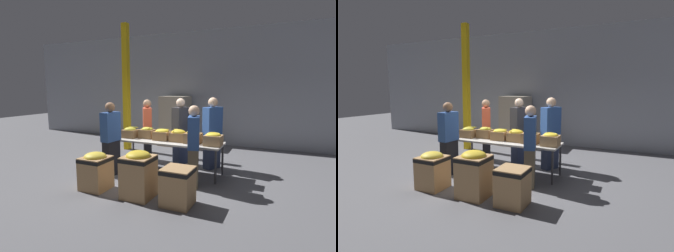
{
  "view_description": "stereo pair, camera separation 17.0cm",
  "coord_description": "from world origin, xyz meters",
  "views": [
    {
      "loc": [
        2.45,
        -5.55,
        2.01
      ],
      "look_at": [
        -0.13,
        0.21,
        1.09
      ],
      "focal_mm": 28.0,
      "sensor_mm": 36.0,
      "label": 1
    },
    {
      "loc": [
        2.61,
        -5.48,
        2.01
      ],
      "look_at": [
        -0.13,
        0.21,
        1.09
      ],
      "focal_mm": 28.0,
      "sensor_mm": 36.0,
      "label": 2
    }
  ],
  "objects": [
    {
      "name": "support_pillar",
      "position": [
        -2.24,
        1.65,
        2.0
      ],
      "size": [
        0.19,
        0.19,
        4.0
      ],
      "color": "yellow",
      "rests_on": "ground_plane"
    },
    {
      "name": "banana_box_3",
      "position": [
        0.22,
        0.03,
        0.91
      ],
      "size": [
        0.37,
        0.31,
        0.29
      ],
      "color": "olive",
      "rests_on": "sorting_table"
    },
    {
      "name": "volunteer_3",
      "position": [
        -0.98,
        0.73,
        0.84
      ],
      "size": [
        0.43,
        0.51,
        1.69
      ],
      "rotation": [
        0.0,
        0.0,
        -1.03
      ],
      "color": "black",
      "rests_on": "ground_plane"
    },
    {
      "name": "donation_bin_0",
      "position": [
        -0.91,
        -1.56,
        0.4
      ],
      "size": [
        0.52,
        0.52,
        0.75
      ],
      "color": "tan",
      "rests_on": "ground_plane"
    },
    {
      "name": "volunteer_2",
      "position": [
        -0.01,
        0.76,
        0.87
      ],
      "size": [
        0.35,
        0.51,
        1.74
      ],
      "rotation": [
        0.0,
        0.0,
        -1.84
      ],
      "color": "#2D3856",
      "rests_on": "ground_plane"
    },
    {
      "name": "volunteer_0",
      "position": [
        -1.15,
        -0.71,
        0.84
      ],
      "size": [
        0.27,
        0.47,
        1.69
      ],
      "rotation": [
        0.0,
        0.0,
        1.47
      ],
      "color": "black",
      "rests_on": "ground_plane"
    },
    {
      "name": "volunteer_4",
      "position": [
        0.84,
        0.73,
        0.88
      ],
      "size": [
        0.44,
        0.53,
        1.78
      ],
      "rotation": [
        0.0,
        0.0,
        -2.08
      ],
      "color": "#2D3856",
      "rests_on": "ground_plane"
    },
    {
      "name": "donation_bin_1",
      "position": [
        0.07,
        -1.56,
        0.47
      ],
      "size": [
        0.54,
        0.54,
        0.88
      ],
      "color": "tan",
      "rests_on": "ground_plane"
    },
    {
      "name": "ground_plane",
      "position": [
        0.0,
        0.0,
        0.0
      ],
      "size": [
        30.0,
        30.0,
        0.0
      ],
      "primitive_type": "plane",
      "color": "slate"
    },
    {
      "name": "volunteer_1",
      "position": [
        0.8,
        -0.6,
        0.83
      ],
      "size": [
        0.34,
        0.49,
        1.66
      ],
      "rotation": [
        0.0,
        0.0,
        1.86
      ],
      "color": "#6B604C",
      "rests_on": "ground_plane"
    },
    {
      "name": "banana_box_2",
      "position": [
        -0.2,
        0.02,
        0.91
      ],
      "size": [
        0.37,
        0.33,
        0.27
      ],
      "color": "olive",
      "rests_on": "sorting_table"
    },
    {
      "name": "donation_bin_2",
      "position": [
        0.85,
        -1.56,
        0.36
      ],
      "size": [
        0.51,
        0.51,
        0.66
      ],
      "color": "tan",
      "rests_on": "ground_plane"
    },
    {
      "name": "banana_box_4",
      "position": [
        0.6,
        -0.03,
        0.92
      ],
      "size": [
        0.37,
        0.31,
        0.31
      ],
      "color": "olive",
      "rests_on": "sorting_table"
    },
    {
      "name": "wall_back",
      "position": [
        0.0,
        3.61,
        2.0
      ],
      "size": [
        16.0,
        0.08,
        4.0
      ],
      "color": "#9399A3",
      "rests_on": "ground_plane"
    },
    {
      "name": "banana_box_5",
      "position": [
        1.08,
        -0.08,
        0.91
      ],
      "size": [
        0.37,
        0.34,
        0.29
      ],
      "color": "tan",
      "rests_on": "sorting_table"
    },
    {
      "name": "sorting_table",
      "position": [
        0.0,
        0.0,
        0.72
      ],
      "size": [
        2.52,
        0.78,
        0.77
      ],
      "color": "beige",
      "rests_on": "ground_plane"
    },
    {
      "name": "pallet_stack_0",
      "position": [
        -1.08,
        2.98,
        0.85
      ],
      "size": [
        0.98,
        0.98,
        1.72
      ],
      "color": "olive",
      "rests_on": "ground_plane"
    },
    {
      "name": "banana_box_1",
      "position": [
        -0.65,
        0.1,
        0.9
      ],
      "size": [
        0.37,
        0.29,
        0.28
      ],
      "color": "olive",
      "rests_on": "sorting_table"
    },
    {
      "name": "banana_box_0",
      "position": [
        -1.07,
        -0.01,
        0.9
      ],
      "size": [
        0.37,
        0.32,
        0.27
      ],
      "color": "olive",
      "rests_on": "sorting_table"
    }
  ]
}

